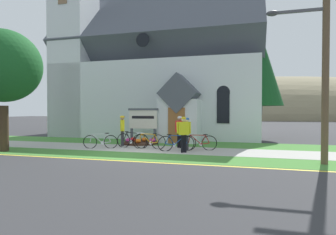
% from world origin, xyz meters
% --- Properties ---
extents(ground, '(140.00, 140.00, 0.00)m').
position_xyz_m(ground, '(0.00, 4.00, 0.00)').
color(ground, '#333335').
extents(sidewalk_slab, '(32.00, 2.58, 0.01)m').
position_xyz_m(sidewalk_slab, '(-1.53, 1.57, 0.01)').
color(sidewalk_slab, '#A8A59E').
rests_on(sidewalk_slab, ground).
extents(grass_verge, '(32.00, 2.06, 0.01)m').
position_xyz_m(grass_verge, '(-1.53, -0.75, 0.00)').
color(grass_verge, '#427F33').
rests_on(grass_verge, ground).
extents(church_lawn, '(24.00, 2.93, 0.01)m').
position_xyz_m(church_lawn, '(-1.53, 4.33, 0.00)').
color(church_lawn, '#427F33').
rests_on(church_lawn, ground).
extents(curb_paint_stripe, '(28.00, 0.16, 0.01)m').
position_xyz_m(curb_paint_stripe, '(-1.53, -1.93, 0.00)').
color(curb_paint_stripe, yellow).
rests_on(curb_paint_stripe, ground).
extents(church_building, '(15.42, 12.66, 13.95)m').
position_xyz_m(church_building, '(-1.86, 10.94, 5.07)').
color(church_building, silver).
rests_on(church_building, ground).
extents(church_sign, '(1.86, 0.14, 2.06)m').
position_xyz_m(church_sign, '(-0.85, 4.01, 1.36)').
color(church_sign, '#474C56').
rests_on(church_sign, ground).
extents(flower_bed, '(2.05, 2.05, 0.34)m').
position_xyz_m(flower_bed, '(-0.86, 3.49, 0.10)').
color(flower_bed, '#382319').
rests_on(flower_bed, ground).
extents(bicycle_white, '(1.78, 0.13, 0.87)m').
position_xyz_m(bicycle_white, '(-0.59, 1.75, 0.39)').
color(bicycle_white, black).
rests_on(bicycle_white, ground).
extents(bicycle_green, '(1.72, 0.36, 0.80)m').
position_xyz_m(bicycle_green, '(2.88, 1.81, 0.38)').
color(bicycle_green, black).
rests_on(bicycle_green, ground).
extents(bicycle_black, '(1.65, 0.72, 0.82)m').
position_xyz_m(bicycle_black, '(1.87, 1.24, 0.38)').
color(bicycle_black, black).
rests_on(bicycle_black, ground).
extents(bicycle_orange, '(1.65, 0.60, 0.82)m').
position_xyz_m(bicycle_orange, '(-2.05, 1.10, 0.36)').
color(bicycle_orange, black).
rests_on(bicycle_orange, ground).
extents(bicycle_blue, '(1.73, 0.11, 0.81)m').
position_xyz_m(bicycle_blue, '(0.38, 1.60, 0.39)').
color(bicycle_blue, black).
rests_on(bicycle_blue, ground).
extents(cyclist_in_red_jersey, '(0.63, 0.38, 1.65)m').
position_xyz_m(cyclist_in_red_jersey, '(2.34, 0.81, 0.96)').
color(cyclist_in_red_jersey, black).
rests_on(cyclist_in_red_jersey, ground).
extents(cyclist_in_blue_jersey, '(0.25, 0.65, 1.59)m').
position_xyz_m(cyclist_in_blue_jersey, '(2.31, 1.60, 0.92)').
color(cyclist_in_blue_jersey, '#2D2D33').
rests_on(cyclist_in_blue_jersey, ground).
extents(cyclist_in_green_jersey, '(0.40, 0.70, 1.65)m').
position_xyz_m(cyclist_in_green_jersey, '(-1.41, 2.31, 0.97)').
color(cyclist_in_green_jersey, '#2D2D33').
rests_on(cyclist_in_green_jersey, ground).
extents(cyclist_in_white_jersey, '(0.51, 0.59, 1.64)m').
position_xyz_m(cyclist_in_white_jersey, '(1.78, 2.36, 0.96)').
color(cyclist_in_white_jersey, black).
rests_on(cyclist_in_white_jersey, ground).
extents(utility_pole, '(3.12, 0.28, 7.93)m').
position_xyz_m(utility_pole, '(7.70, -0.57, 4.40)').
color(utility_pole, brown).
rests_on(utility_pole, ground).
extents(roadside_conifer, '(3.68, 3.68, 8.28)m').
position_xyz_m(roadside_conifer, '(5.58, 8.19, 5.26)').
color(roadside_conifer, '#3D2D1E').
rests_on(roadside_conifer, ground).
extents(yard_deciduous_tree, '(3.84, 3.84, 5.40)m').
position_xyz_m(yard_deciduous_tree, '(-7.08, 7.87, 3.96)').
color(yard_deciduous_tree, '#4C3823').
rests_on(yard_deciduous_tree, ground).
extents(verge_sapling, '(3.48, 3.48, 5.73)m').
position_xyz_m(verge_sapling, '(-5.95, -1.03, 4.01)').
color(verge_sapling, '#3D2D1E').
rests_on(verge_sapling, ground).
extents(distant_hill, '(109.81, 42.35, 20.58)m').
position_xyz_m(distant_hill, '(5.76, 64.34, 0.00)').
color(distant_hill, '#847A5B').
rests_on(distant_hill, ground).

